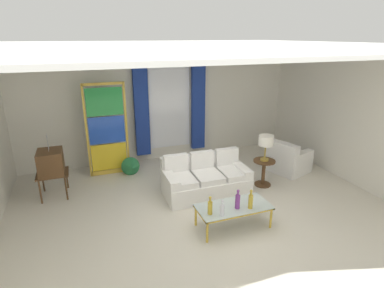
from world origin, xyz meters
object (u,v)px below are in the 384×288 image
object	(u,v)px
bottle_amber_squat	(238,201)
round_side_table	(264,170)
stained_glass_divider	(107,132)
coffee_table	(234,208)
peacock_figurine	(131,167)
couch_white_long	(205,179)
vintage_tv	(51,163)
bottle_crystal_tall	(251,201)
bottle_blue_decanter	(210,207)
bottle_ruby_flask	(222,209)
armchair_white	(288,161)
table_lamp_brass	(266,142)

from	to	relation	value
bottle_amber_squat	round_side_table	size ratio (longest dim) A/B	0.59
stained_glass_divider	round_side_table	distance (m)	3.69
coffee_table	peacock_figurine	distance (m)	3.04
couch_white_long	vintage_tv	distance (m)	3.17
bottle_amber_squat	vintage_tv	xyz separation A→B (m)	(-2.99, 2.41, 0.18)
bottle_crystal_tall	stained_glass_divider	distance (m)	3.82
bottle_blue_decanter	bottle_ruby_flask	world-z (taller)	bottle_blue_decanter
peacock_figurine	couch_white_long	bearing A→B (deg)	-46.03
vintage_tv	armchair_white	distance (m)	5.38
armchair_white	peacock_figurine	size ratio (longest dim) A/B	1.71
armchair_white	couch_white_long	bearing A→B (deg)	-172.66
bottle_ruby_flask	table_lamp_brass	world-z (taller)	table_lamp_brass
armchair_white	table_lamp_brass	bearing A→B (deg)	-155.44
vintage_tv	table_lamp_brass	size ratio (longest dim) A/B	2.36
armchair_white	stained_glass_divider	bearing A→B (deg)	161.32
bottle_blue_decanter	coffee_table	bearing A→B (deg)	11.31
bottle_ruby_flask	peacock_figurine	bearing A→B (deg)	108.20
bottle_amber_squat	round_side_table	world-z (taller)	bottle_amber_squat
couch_white_long	vintage_tv	size ratio (longest dim) A/B	1.32
bottle_amber_squat	bottle_crystal_tall	bearing A→B (deg)	-20.79
couch_white_long	table_lamp_brass	bearing A→B (deg)	-6.08
bottle_amber_squat	bottle_blue_decanter	bearing A→B (deg)	-179.04
couch_white_long	bottle_ruby_flask	distance (m)	1.64
bottle_ruby_flask	stained_glass_divider	bearing A→B (deg)	113.55
stained_glass_divider	peacock_figurine	distance (m)	1.00
couch_white_long	vintage_tv	world-z (taller)	vintage_tv
vintage_tv	peacock_figurine	size ratio (longest dim) A/B	2.24
armchair_white	bottle_crystal_tall	bearing A→B (deg)	-139.11
bottle_crystal_tall	coffee_table	bearing A→B (deg)	143.75
table_lamp_brass	round_side_table	bearing A→B (deg)	180.00
table_lamp_brass	bottle_ruby_flask	bearing A→B (deg)	-139.79
couch_white_long	round_side_table	distance (m)	1.36
bottle_amber_squat	table_lamp_brass	size ratio (longest dim) A/B	0.61
bottle_blue_decanter	vintage_tv	bearing A→B (deg)	135.81
bottle_crystal_tall	bottle_amber_squat	distance (m)	0.22
bottle_crystal_tall	table_lamp_brass	distance (m)	1.87
couch_white_long	bottle_blue_decanter	bearing A→B (deg)	-109.22
coffee_table	armchair_white	distance (m)	2.89
bottle_blue_decanter	couch_white_long	bearing A→B (deg)	70.78
bottle_blue_decanter	table_lamp_brass	bearing A→B (deg)	35.42
bottle_amber_squat	vintage_tv	distance (m)	3.84
bottle_blue_decanter	table_lamp_brass	xyz separation A→B (m)	(1.87, 1.33, 0.49)
bottle_ruby_flask	armchair_white	distance (m)	3.28
bottle_crystal_tall	vintage_tv	xyz separation A→B (m)	(-3.20, 2.48, 0.18)
bottle_blue_decanter	bottle_amber_squat	xyz separation A→B (m)	(0.51, 0.01, 0.01)
round_side_table	table_lamp_brass	bearing A→B (deg)	0.00
bottle_ruby_flask	round_side_table	size ratio (longest dim) A/B	0.49
bottle_crystal_tall	table_lamp_brass	size ratio (longest dim) A/B	0.61
couch_white_long	bottle_crystal_tall	world-z (taller)	couch_white_long
vintage_tv	peacock_figurine	bearing A→B (deg)	14.30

